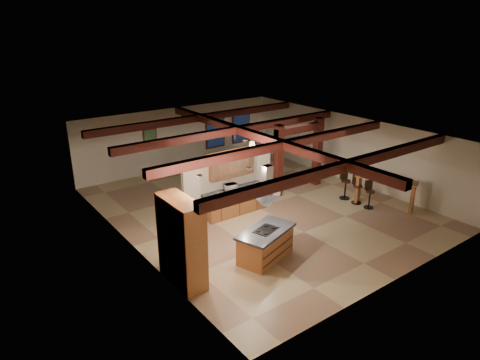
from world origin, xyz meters
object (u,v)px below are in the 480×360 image
at_px(kitchen_island, 266,244).
at_px(sofa, 229,155).
at_px(bar_counter, 385,188).
at_px(dining_table, 226,173).

relative_size(kitchen_island, sofa, 1.12).
bearing_deg(bar_counter, kitchen_island, -177.98).
bearing_deg(dining_table, kitchen_island, -108.87).
bearing_deg(sofa, bar_counter, 100.94).
xyz_separation_m(sofa, bar_counter, (1.36, -8.25, 0.51)).
bearing_deg(bar_counter, sofa, 99.36).
height_order(sofa, bar_counter, bar_counter).
height_order(kitchen_island, sofa, kitchen_island).
height_order(dining_table, sofa, dining_table).
bearing_deg(kitchen_island, sofa, 61.39).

